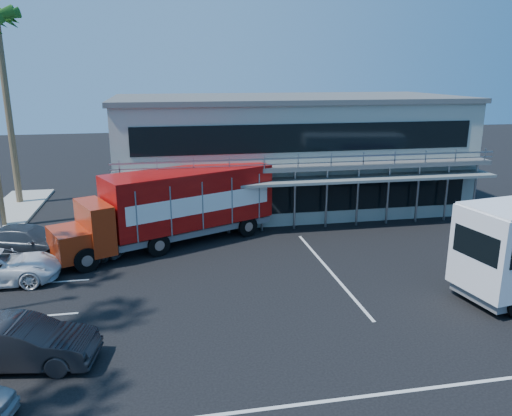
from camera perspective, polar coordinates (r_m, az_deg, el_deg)
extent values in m
plane|color=black|center=(20.20, 5.75, -10.72)|extent=(120.00, 120.00, 0.00)
cube|color=#9A9F92|center=(33.84, 3.57, 6.23)|extent=(22.00, 10.00, 7.00)
cube|color=#515454|center=(33.45, 3.67, 12.41)|extent=(22.40, 10.40, 0.30)
cube|color=#515454|center=(28.51, 6.37, 4.64)|extent=(22.00, 1.20, 0.25)
cube|color=gray|center=(27.91, 6.73, 5.44)|extent=(22.00, 0.08, 0.90)
cube|color=slate|center=(28.37, 6.51, 3.14)|extent=(22.00, 1.80, 0.15)
cube|color=black|center=(29.48, 5.93, 1.03)|extent=(20.00, 0.06, 1.60)
cube|color=black|center=(28.81, 6.12, 7.99)|extent=(20.00, 0.06, 1.60)
cylinder|color=brown|center=(37.25, -26.40, 9.40)|extent=(0.44, 0.44, 12.00)
cube|color=#9C260C|center=(24.89, -20.47, -3.79)|extent=(2.44, 2.91, 1.33)
cube|color=#9C260C|center=(25.01, -17.92, -1.99)|extent=(2.15, 2.98, 2.33)
cube|color=black|center=(24.83, -18.04, -0.53)|extent=(1.02, 2.17, 0.78)
cube|color=#A90E0A|center=(26.67, -7.60, 1.29)|extent=(9.21, 6.17, 2.88)
cube|color=slate|center=(27.13, -7.47, -2.22)|extent=(9.04, 5.79, 0.33)
cube|color=white|center=(25.50, -6.13, 0.43)|extent=(7.44, 3.38, 0.94)
cube|color=white|center=(27.90, -8.93, 1.64)|extent=(7.44, 3.38, 0.94)
cylinder|color=black|center=(24.03, -18.81, -5.66)|extent=(1.17, 0.73, 1.15)
cylinder|color=black|center=(26.26, -20.37, -4.02)|extent=(1.17, 0.73, 1.15)
cylinder|color=black|center=(25.14, -11.07, -4.17)|extent=(1.17, 0.73, 1.15)
cylinder|color=black|center=(27.27, -13.20, -2.73)|extent=(1.17, 0.73, 1.15)
cylinder|color=black|center=(27.58, -0.98, -2.11)|extent=(1.17, 0.73, 1.15)
cylinder|color=black|center=(29.54, -3.64, -0.95)|extent=(1.17, 0.73, 1.15)
cube|color=black|center=(20.45, 23.83, -3.88)|extent=(0.43, 2.23, 1.09)
cylinder|color=black|center=(22.69, 23.24, -7.43)|extent=(1.13, 0.45, 1.10)
imported|color=black|center=(17.51, -25.32, -13.79)|extent=(4.82, 2.33, 1.52)
imported|color=#2A3139|center=(27.04, -24.46, -3.50)|extent=(5.60, 3.36, 1.52)
imported|color=gray|center=(26.17, -19.46, -3.54)|extent=(4.88, 3.19, 1.55)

